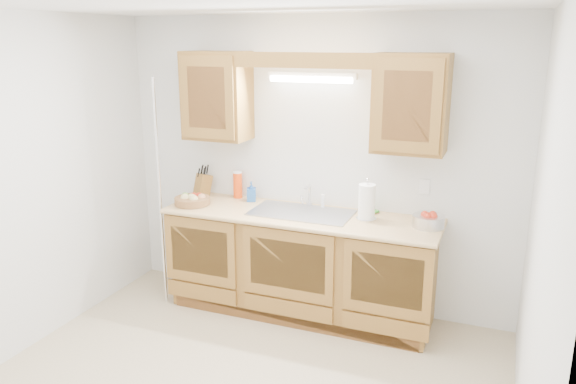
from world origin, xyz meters
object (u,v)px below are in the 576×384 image
at_px(fruit_basket, 192,200).
at_px(paper_towel, 367,202).
at_px(knife_block, 203,184).
at_px(apple_bowl, 428,220).

height_order(fruit_basket, paper_towel, paper_towel).
relative_size(fruit_basket, knife_block, 1.31).
bearing_deg(fruit_basket, apple_bowl, 3.91).
distance_m(knife_block, apple_bowl, 2.07).
distance_m(fruit_basket, paper_towel, 1.53).
bearing_deg(fruit_basket, paper_towel, 5.79).
relative_size(knife_block, apple_bowl, 1.03).
bearing_deg(knife_block, fruit_basket, -54.98).
bearing_deg(apple_bowl, knife_block, 175.93).
height_order(fruit_basket, apple_bowl, apple_bowl).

